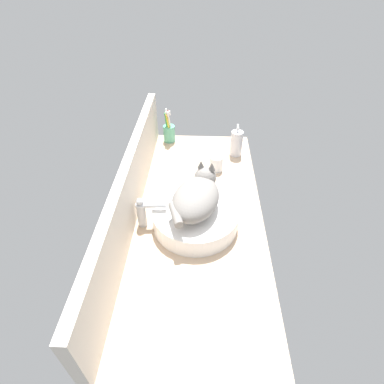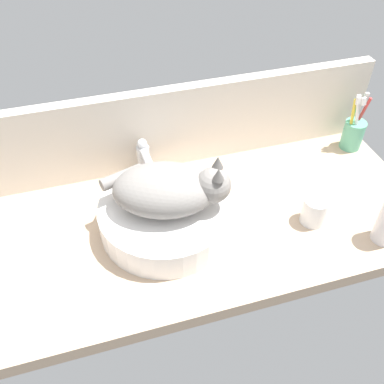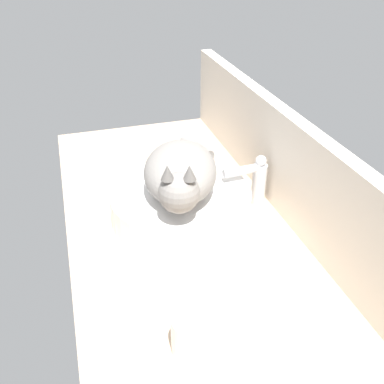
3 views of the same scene
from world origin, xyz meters
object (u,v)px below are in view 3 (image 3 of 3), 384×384
Objects in this scene: faucet at (255,179)px; water_glass at (191,336)px; sink_basin at (181,205)px; cat at (181,173)px.

faucet reaches higher than water_glass.
sink_basin reaches higher than water_glass.
sink_basin is at bearing 166.80° from water_glass.
water_glass is (37.86, -8.88, -0.61)cm from sink_basin.
sink_basin is at bearing -86.93° from faucet.
faucet is (-2.40, 20.30, -6.36)cm from cat.
faucet is at bearing 93.07° from sink_basin.
cat reaches higher than faucet.
cat is 38.91cm from water_glass.
cat is (1.33, -0.32, 9.71)cm from sink_basin.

